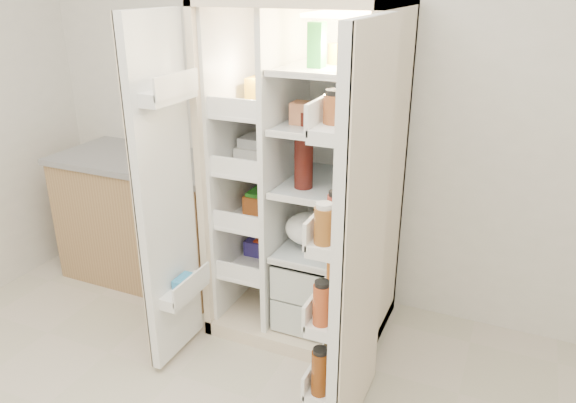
% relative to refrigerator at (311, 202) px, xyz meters
% --- Properties ---
extents(wall_back, '(4.00, 0.02, 2.70)m').
position_rel_refrigerator_xyz_m(wall_back, '(0.03, 0.35, 0.61)').
color(wall_back, silver).
rests_on(wall_back, floor).
extents(refrigerator, '(0.92, 0.70, 1.80)m').
position_rel_refrigerator_xyz_m(refrigerator, '(0.00, 0.00, 0.00)').
color(refrigerator, beige).
rests_on(refrigerator, floor).
extents(freezer_door, '(0.15, 0.40, 1.72)m').
position_rel_refrigerator_xyz_m(freezer_door, '(-0.51, -0.60, 0.15)').
color(freezer_door, white).
rests_on(freezer_door, floor).
extents(fridge_door, '(0.17, 0.58, 1.72)m').
position_rel_refrigerator_xyz_m(fridge_door, '(0.47, -0.69, 0.13)').
color(fridge_door, white).
rests_on(fridge_door, floor).
extents(kitchen_counter, '(1.15, 0.61, 0.84)m').
position_rel_refrigerator_xyz_m(kitchen_counter, '(-1.15, 0.05, -0.32)').
color(kitchen_counter, '#9B7A4D').
rests_on(kitchen_counter, floor).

